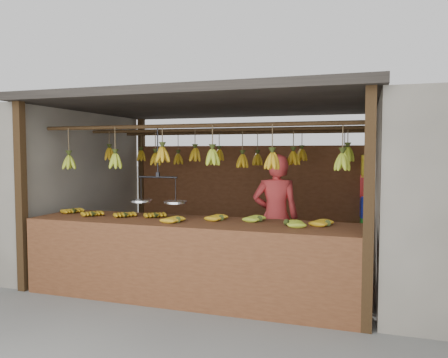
% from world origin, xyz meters
% --- Properties ---
extents(ground, '(80.00, 80.00, 0.00)m').
position_xyz_m(ground, '(0.00, 0.00, 0.00)').
color(ground, '#5B5B57').
extents(stall, '(4.30, 3.30, 2.40)m').
position_xyz_m(stall, '(0.00, 0.33, 1.97)').
color(stall, black).
rests_on(stall, ground).
extents(neighbor_left, '(3.00, 3.00, 2.30)m').
position_xyz_m(neighbor_left, '(-3.60, 0.00, 1.15)').
color(neighbor_left, slate).
rests_on(neighbor_left, ground).
extents(counter, '(3.86, 0.88, 0.96)m').
position_xyz_m(counter, '(0.04, -1.23, 0.72)').
color(counter, '#58301A').
rests_on(counter, ground).
extents(hanging_bananas, '(3.64, 2.25, 0.38)m').
position_xyz_m(hanging_bananas, '(0.01, -0.01, 1.62)').
color(hanging_bananas, '#92A523').
rests_on(hanging_bananas, ground).
extents(balance_scale, '(0.73, 0.27, 0.92)m').
position_xyz_m(balance_scale, '(-0.42, -1.00, 1.15)').
color(balance_scale, black).
rests_on(balance_scale, ground).
extents(vendor, '(0.69, 0.53, 1.67)m').
position_xyz_m(vendor, '(0.85, -0.11, 0.83)').
color(vendor, '#BF3333').
rests_on(vendor, ground).
extents(bag_bundles, '(0.08, 0.26, 1.31)m').
position_xyz_m(bag_bundles, '(1.94, 1.35, 1.00)').
color(bag_bundles, yellow).
rests_on(bag_bundles, ground).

